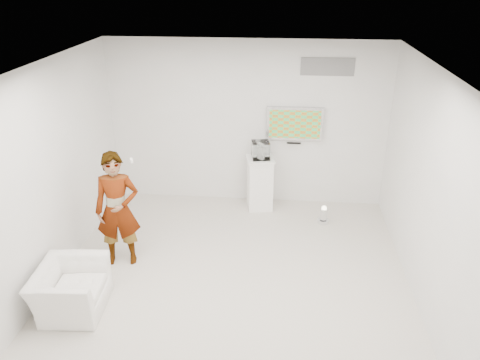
{
  "coord_description": "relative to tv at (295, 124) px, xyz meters",
  "views": [
    {
      "loc": [
        0.63,
        -5.54,
        4.1
      ],
      "look_at": [
        0.05,
        0.6,
        1.26
      ],
      "focal_mm": 35.0,
      "sensor_mm": 36.0,
      "label": 1
    }
  ],
  "objects": [
    {
      "name": "room",
      "position": [
        -0.85,
        -2.45,
        -0.05
      ],
      "size": [
        5.01,
        5.01,
        3.0
      ],
      "color": "beige",
      "rests_on": "ground"
    },
    {
      "name": "tv",
      "position": [
        0.0,
        0.0,
        0.0
      ],
      "size": [
        1.0,
        0.08,
        0.6
      ],
      "primitive_type": "cube",
      "color": "#B8B8BD",
      "rests_on": "room"
    },
    {
      "name": "logo_decal",
      "position": [
        0.5,
        0.04,
        1.0
      ],
      "size": [
        0.9,
        0.02,
        0.3
      ],
      "primitive_type": "cube",
      "color": "slate",
      "rests_on": "room"
    },
    {
      "name": "person",
      "position": [
        -2.55,
        -2.21,
        -0.67
      ],
      "size": [
        0.71,
        0.54,
        1.76
      ],
      "primitive_type": "imported",
      "rotation": [
        0.0,
        0.0,
        0.19
      ],
      "color": "white",
      "rests_on": "room"
    },
    {
      "name": "armchair",
      "position": [
        -2.86,
        -3.33,
        -1.24
      ],
      "size": [
        0.88,
        0.99,
        0.61
      ],
      "primitive_type": "imported",
      "rotation": [
        0.0,
        0.0,
        1.64
      ],
      "color": "white",
      "rests_on": "room"
    },
    {
      "name": "pedestal",
      "position": [
        -0.58,
        -0.28,
        -1.06
      ],
      "size": [
        0.56,
        0.56,
        0.98
      ],
      "primitive_type": "cube",
      "rotation": [
        0.0,
        0.0,
        0.19
      ],
      "color": "white",
      "rests_on": "room"
    },
    {
      "name": "floor_uplight",
      "position": [
        0.56,
        -0.76,
        -1.39
      ],
      "size": [
        0.2,
        0.2,
        0.31
      ],
      "primitive_type": "cylinder",
      "rotation": [
        0.0,
        0.0,
        0.02
      ],
      "color": "silver",
      "rests_on": "room"
    },
    {
      "name": "vitrine",
      "position": [
        -0.58,
        -0.28,
        -0.42
      ],
      "size": [
        0.35,
        0.35,
        0.3
      ],
      "primitive_type": "cube",
      "rotation": [
        0.0,
        0.0,
        0.18
      ],
      "color": "white",
      "rests_on": "pedestal"
    },
    {
      "name": "console",
      "position": [
        -0.58,
        -0.28,
        -0.45
      ],
      "size": [
        0.14,
        0.17,
        0.23
      ],
      "primitive_type": "cube",
      "rotation": [
        0.0,
        0.0,
        0.62
      ],
      "color": "white",
      "rests_on": "pedestal"
    },
    {
      "name": "wii_remote",
      "position": [
        -2.33,
        -2.02,
        0.03
      ],
      "size": [
        0.08,
        0.13,
        0.03
      ],
      "primitive_type": "cube",
      "rotation": [
        0.0,
        0.0,
        0.41
      ],
      "color": "white",
      "rests_on": "person"
    }
  ]
}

